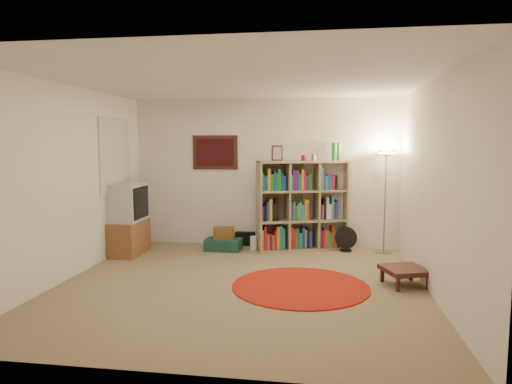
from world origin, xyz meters
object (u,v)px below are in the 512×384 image
at_px(tv_stand, 125,220).
at_px(suitcase, 224,244).
at_px(floor_lamp, 386,168).
at_px(side_table, 405,271).
at_px(bookshelf, 301,207).
at_px(floor_fan, 346,239).

bearing_deg(tv_stand, suitcase, 18.72).
relative_size(floor_lamp, side_table, 2.59).
height_order(bookshelf, floor_lamp, bookshelf).
relative_size(bookshelf, tv_stand, 1.57).
relative_size(floor_fan, suitcase, 0.69).
relative_size(bookshelf, floor_fan, 4.35).
bearing_deg(suitcase, tv_stand, -159.03).
xyz_separation_m(tv_stand, suitcase, (1.47, 0.49, -0.45)).
height_order(floor_lamp, side_table, floor_lamp).
bearing_deg(side_table, floor_lamp, 91.17).
bearing_deg(tv_stand, floor_fan, 11.43).
bearing_deg(floor_lamp, tv_stand, -170.41).
distance_m(bookshelf, suitcase, 1.42).
height_order(tv_stand, suitcase, tv_stand).
bearing_deg(floor_lamp, floor_fan, 179.68).
height_order(bookshelf, suitcase, bookshelf).
distance_m(tv_stand, side_table, 4.25).
height_order(floor_fan, side_table, floor_fan).
bearing_deg(floor_lamp, side_table, -88.83).
bearing_deg(bookshelf, floor_fan, -22.18).
height_order(bookshelf, side_table, bookshelf).
xyz_separation_m(floor_fan, tv_stand, (-3.47, -0.69, 0.34)).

